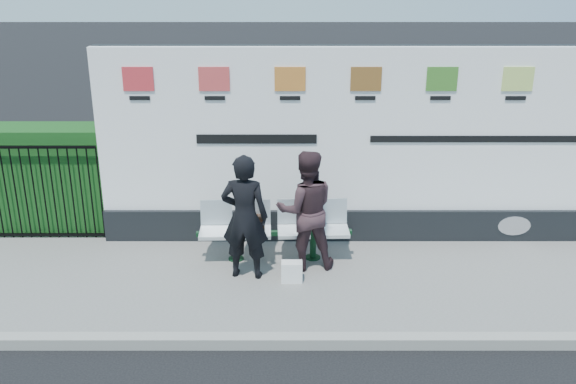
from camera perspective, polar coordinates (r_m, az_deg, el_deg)
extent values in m
cube|color=slate|center=(9.09, 4.01, -7.91)|extent=(14.00, 3.00, 0.12)
cube|color=gray|center=(7.80, 4.75, -13.07)|extent=(14.00, 0.18, 0.14)
cube|color=black|center=(10.21, 6.36, -2.76)|extent=(8.00, 0.30, 0.50)
cube|color=white|center=(9.73, 6.70, 5.40)|extent=(8.00, 0.14, 2.50)
cube|color=#154616|center=(11.08, -20.86, 1.18)|extent=(2.35, 0.70, 1.70)
imported|color=black|center=(8.74, -3.87, -2.24)|extent=(0.70, 0.50, 1.77)
imported|color=#362328|center=(9.01, 1.60, -1.62)|extent=(0.92, 0.75, 1.74)
cube|color=black|center=(9.33, -2.98, -2.76)|extent=(0.30, 0.15, 0.23)
cube|color=white|center=(8.88, 0.34, -7.09)|extent=(0.29, 0.17, 0.29)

